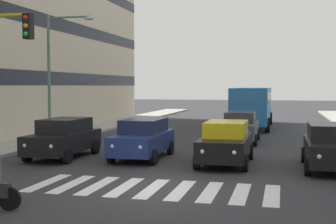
{
  "coord_description": "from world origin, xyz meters",
  "views": [
    {
      "loc": [
        -3.87,
        13.58,
        3.17
      ],
      "look_at": [
        0.64,
        -4.56,
        2.11
      ],
      "focal_mm": 49.51,
      "sensor_mm": 36.0,
      "label": 1
    }
  ],
  "objects_px": {
    "car_1": "(226,142)",
    "car_row2_0": "(240,127)",
    "bus_behind_traffic": "(253,103)",
    "street_lamp_right": "(56,64)",
    "car_0": "(331,146)",
    "car_2": "(143,138)",
    "car_3": "(64,138)"
  },
  "relations": [
    {
      "from": "car_1",
      "to": "car_row2_0",
      "type": "relative_size",
      "value": 1.0
    },
    {
      "from": "bus_behind_traffic",
      "to": "street_lamp_right",
      "type": "xyz_separation_m",
      "value": [
        9.83,
        12.4,
        2.49
      ]
    },
    {
      "from": "car_1",
      "to": "bus_behind_traffic",
      "type": "height_order",
      "value": "bus_behind_traffic"
    },
    {
      "from": "car_0",
      "to": "street_lamp_right",
      "type": "bearing_deg",
      "value": -19.2
    },
    {
      "from": "car_0",
      "to": "car_1",
      "type": "relative_size",
      "value": 1.0
    },
    {
      "from": "car_0",
      "to": "street_lamp_right",
      "type": "distance_m",
      "value": 15.06
    },
    {
      "from": "street_lamp_right",
      "to": "car_2",
      "type": "bearing_deg",
      "value": 147.15
    },
    {
      "from": "car_1",
      "to": "car_row2_0",
      "type": "distance_m",
      "value": 7.35
    },
    {
      "from": "car_row2_0",
      "to": "street_lamp_right",
      "type": "relative_size",
      "value": 0.65
    },
    {
      "from": "car_0",
      "to": "bus_behind_traffic",
      "type": "height_order",
      "value": "bus_behind_traffic"
    },
    {
      "from": "car_0",
      "to": "bus_behind_traffic",
      "type": "bearing_deg",
      "value": -76.9
    },
    {
      "from": "car_row2_0",
      "to": "car_0",
      "type": "bearing_deg",
      "value": 118.11
    },
    {
      "from": "car_2",
      "to": "car_1",
      "type": "bearing_deg",
      "value": 171.26
    },
    {
      "from": "car_3",
      "to": "street_lamp_right",
      "type": "distance_m",
      "value": 6.36
    },
    {
      "from": "car_1",
      "to": "bus_behind_traffic",
      "type": "distance_m",
      "value": 16.96
    },
    {
      "from": "car_2",
      "to": "car_row2_0",
      "type": "bearing_deg",
      "value": -117.99
    },
    {
      "from": "car_row2_0",
      "to": "bus_behind_traffic",
      "type": "relative_size",
      "value": 0.42
    },
    {
      "from": "car_0",
      "to": "car_3",
      "type": "distance_m",
      "value": 11.14
    },
    {
      "from": "car_3",
      "to": "bus_behind_traffic",
      "type": "xyz_separation_m",
      "value": [
        -7.13,
        -16.99,
        0.97
      ]
    },
    {
      "from": "car_row2_0",
      "to": "street_lamp_right",
      "type": "bearing_deg",
      "value": 16.03
    },
    {
      "from": "car_2",
      "to": "bus_behind_traffic",
      "type": "distance_m",
      "value": 16.81
    },
    {
      "from": "car_1",
      "to": "car_3",
      "type": "bearing_deg",
      "value": 0.42
    },
    {
      "from": "bus_behind_traffic",
      "to": "street_lamp_right",
      "type": "distance_m",
      "value": 16.02
    },
    {
      "from": "car_0",
      "to": "bus_behind_traffic",
      "type": "relative_size",
      "value": 0.42
    },
    {
      "from": "street_lamp_right",
      "to": "car_3",
      "type": "bearing_deg",
      "value": 120.43
    },
    {
      "from": "car_row2_0",
      "to": "car_2",
      "type": "bearing_deg",
      "value": 62.01
    },
    {
      "from": "bus_behind_traffic",
      "to": "car_0",
      "type": "bearing_deg",
      "value": 103.1
    },
    {
      "from": "car_2",
      "to": "car_row2_0",
      "type": "relative_size",
      "value": 1.0
    },
    {
      "from": "car_1",
      "to": "car_3",
      "type": "relative_size",
      "value": 1.0
    },
    {
      "from": "car_1",
      "to": "street_lamp_right",
      "type": "height_order",
      "value": "street_lamp_right"
    },
    {
      "from": "car_2",
      "to": "car_row2_0",
      "type": "distance_m",
      "value": 7.68
    },
    {
      "from": "car_0",
      "to": "car_3",
      "type": "xyz_separation_m",
      "value": [
        11.14,
        -0.22,
        0.0
      ]
    }
  ]
}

